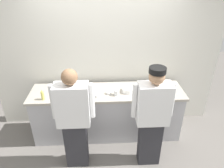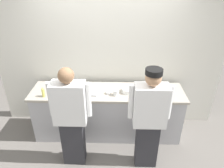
{
  "view_description": "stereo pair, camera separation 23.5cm",
  "coord_description": "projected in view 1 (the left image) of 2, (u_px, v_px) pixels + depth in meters",
  "views": [
    {
      "loc": [
        -0.08,
        -2.64,
        2.65
      ],
      "look_at": [
        0.08,
        0.31,
        1.04
      ],
      "focal_mm": 33.34,
      "sensor_mm": 36.0,
      "label": 1
    },
    {
      "loc": [
        0.16,
        -2.64,
        2.65
      ],
      "look_at": [
        0.08,
        0.31,
        1.04
      ],
      "focal_mm": 33.34,
      "sensor_mm": 36.0,
      "label": 2
    }
  ],
  "objects": [
    {
      "name": "ground_plane",
      "position": [
        108.0,
        145.0,
        3.58
      ],
      "size": [
        9.0,
        9.0,
        0.0
      ],
      "primitive_type": "plane",
      "color": "slate"
    },
    {
      "name": "wall_back",
      "position": [
        106.0,
        58.0,
        3.65
      ],
      "size": [
        4.0,
        0.1,
        2.6
      ],
      "color": "silver",
      "rests_on": "ground"
    },
    {
      "name": "prep_counter",
      "position": [
        107.0,
        113.0,
        3.67
      ],
      "size": [
        2.55,
        0.64,
        0.89
      ],
      "color": "#B2B2B7",
      "rests_on": "ground"
    },
    {
      "name": "chef_near_left",
      "position": [
        74.0,
        119.0,
        2.88
      ],
      "size": [
        0.59,
        0.24,
        1.6
      ],
      "color": "#2D2D33",
      "rests_on": "ground"
    },
    {
      "name": "chef_center",
      "position": [
        152.0,
        117.0,
        2.9
      ],
      "size": [
        0.59,
        0.24,
        1.61
      ],
      "color": "#2D2D33",
      "rests_on": "ground"
    },
    {
      "name": "plate_stack_front",
      "position": [
        128.0,
        90.0,
        3.43
      ],
      "size": [
        0.2,
        0.2,
        0.07
      ],
      "color": "white",
      "rests_on": "prep_counter"
    },
    {
      "name": "mixing_bowl_steel",
      "position": [
        152.0,
        88.0,
        3.43
      ],
      "size": [
        0.3,
        0.3,
        0.11
      ],
      "primitive_type": "cylinder",
      "color": "#B7BABF",
      "rests_on": "prep_counter"
    },
    {
      "name": "sheet_tray",
      "position": [
        83.0,
        91.0,
        3.43
      ],
      "size": [
        0.54,
        0.38,
        0.02
      ],
      "primitive_type": "cube",
      "rotation": [
        0.0,
        0.0,
        -0.12
      ],
      "color": "#B7BABF",
      "rests_on": "prep_counter"
    },
    {
      "name": "squeeze_bottle_primary",
      "position": [
        43.0,
        95.0,
        3.19
      ],
      "size": [
        0.05,
        0.05,
        0.18
      ],
      "color": "#E5E066",
      "rests_on": "prep_counter"
    },
    {
      "name": "ramekin_orange_sauce",
      "position": [
        109.0,
        93.0,
        3.38
      ],
      "size": [
        0.08,
        0.08,
        0.04
      ],
      "color": "white",
      "rests_on": "prep_counter"
    },
    {
      "name": "ramekin_yellow_sauce",
      "position": [
        58.0,
        86.0,
        3.56
      ],
      "size": [
        0.11,
        0.11,
        0.05
      ],
      "color": "white",
      "rests_on": "prep_counter"
    },
    {
      "name": "ramekin_red_sauce",
      "position": [
        139.0,
        94.0,
        3.32
      ],
      "size": [
        0.1,
        0.1,
        0.05
      ],
      "color": "white",
      "rests_on": "prep_counter"
    },
    {
      "name": "ramekin_green_sauce",
      "position": [
        58.0,
        94.0,
        3.33
      ],
      "size": [
        0.08,
        0.08,
        0.04
      ],
      "color": "white",
      "rests_on": "prep_counter"
    },
    {
      "name": "deli_cup",
      "position": [
        117.0,
        93.0,
        3.33
      ],
      "size": [
        0.09,
        0.09,
        0.09
      ],
      "primitive_type": "cylinder",
      "color": "white",
      "rests_on": "prep_counter"
    }
  ]
}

